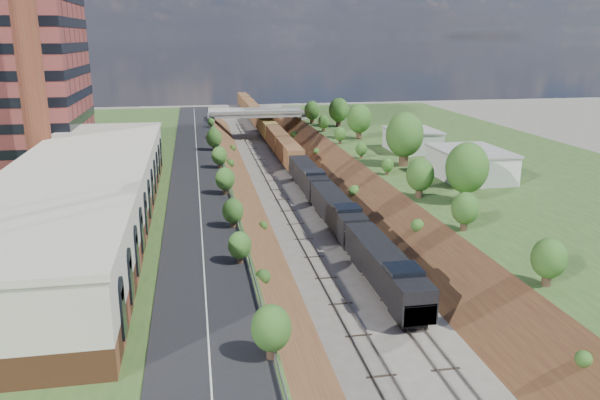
% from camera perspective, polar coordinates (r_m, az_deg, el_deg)
% --- Properties ---
extents(platform_left, '(44.00, 180.00, 5.00)m').
position_cam_1_polar(platform_left, '(89.85, -21.04, 0.09)').
color(platform_left, '#2F5322').
rests_on(platform_left, ground).
extents(platform_right, '(44.00, 180.00, 5.00)m').
position_cam_1_polar(platform_right, '(100.77, 18.93, 1.90)').
color(platform_right, '#2F5322').
rests_on(platform_right, ground).
extents(embankment_left, '(10.00, 180.00, 10.00)m').
position_cam_1_polar(embankment_left, '(88.98, -6.85, -0.77)').
color(embankment_left, brown).
rests_on(embankment_left, ground).
extents(embankment_right, '(10.00, 180.00, 10.00)m').
position_cam_1_polar(embankment_right, '(92.79, 6.83, -0.08)').
color(embankment_right, brown).
rests_on(embankment_right, ground).
extents(rail_left_track, '(1.58, 180.00, 0.18)m').
position_cam_1_polar(rail_left_track, '(89.80, -1.50, -0.45)').
color(rail_left_track, gray).
rests_on(rail_left_track, ground).
extents(rail_right_track, '(1.58, 180.00, 0.18)m').
position_cam_1_polar(rail_right_track, '(90.70, 1.75, -0.29)').
color(rail_right_track, gray).
rests_on(rail_right_track, ground).
extents(road, '(8.00, 180.00, 0.10)m').
position_cam_1_polar(road, '(87.57, -9.90, 2.26)').
color(road, black).
rests_on(road, platform_left).
extents(guardrail, '(0.10, 171.00, 0.70)m').
position_cam_1_polar(guardrail, '(87.37, -7.22, 2.67)').
color(guardrail, '#99999E').
rests_on(guardrail, platform_left).
extents(commercial_building, '(14.30, 62.30, 7.00)m').
position_cam_1_polar(commercial_building, '(66.51, -20.59, 0.29)').
color(commercial_building, brown).
rests_on(commercial_building, platform_left).
extents(smokestack, '(3.20, 3.20, 40.00)m').
position_cam_1_polar(smokestack, '(83.76, -25.14, 14.24)').
color(smokestack, brown).
rests_on(smokestack, platform_left).
extents(overpass, '(24.50, 8.30, 7.40)m').
position_cam_1_polar(overpass, '(149.47, -4.23, 7.88)').
color(overpass, gray).
rests_on(overpass, ground).
extents(white_building_near, '(9.00, 12.00, 4.00)m').
position_cam_1_polar(white_building_near, '(88.52, 16.27, 3.30)').
color(white_building_near, silver).
rests_on(white_building_near, platform_right).
extents(white_building_far, '(8.00, 10.00, 3.60)m').
position_cam_1_polar(white_building_far, '(108.11, 10.89, 5.68)').
color(white_building_far, silver).
rests_on(white_building_far, platform_right).
extents(tree_right_large, '(5.25, 5.25, 7.61)m').
position_cam_1_polar(tree_right_large, '(74.68, 15.97, 2.99)').
color(tree_right_large, '#473323').
rests_on(tree_right_large, platform_right).
extents(tree_left_crest, '(2.45, 2.45, 3.55)m').
position_cam_1_polar(tree_left_crest, '(48.85, -4.99, -5.94)').
color(tree_left_crest, '#473323').
rests_on(tree_left_crest, platform_left).
extents(freight_train, '(3.23, 181.34, 4.78)m').
position_cam_1_polar(freight_train, '(139.59, -2.66, 6.45)').
color(freight_train, black).
rests_on(freight_train, ground).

